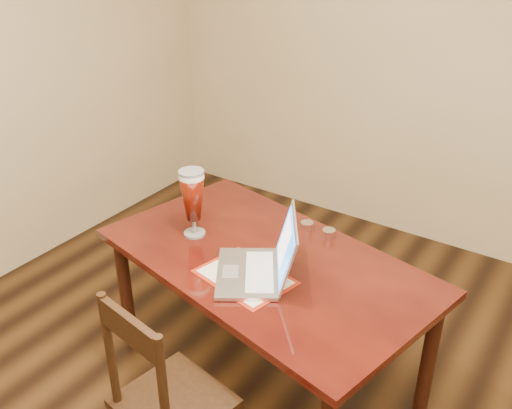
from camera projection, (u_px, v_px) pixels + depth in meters
The scene contains 3 objects.
room_shell at pixel (238, 57), 1.16m from camera, with size 4.51×5.01×2.71m.
dining_table at pixel (261, 269), 2.50m from camera, with size 1.59×1.11×1.00m.
dining_chair at pixel (167, 402), 2.09m from camera, with size 0.43×0.42×0.89m.
Camera 1 is at (0.68, -0.95, 2.04)m, focal length 40.00 mm.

